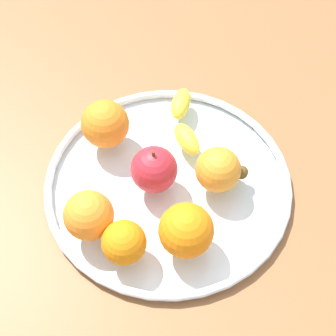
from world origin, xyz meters
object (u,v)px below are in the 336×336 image
at_px(apple, 154,169).
at_px(orange_center, 105,124).
at_px(banana, 198,137).
at_px(fruit_bowl, 168,183).
at_px(orange_front_right, 87,213).
at_px(orange_back_right, 124,243).
at_px(orange_back_left, 218,170).
at_px(orange_front_left, 186,230).

distance_m(apple, orange_center, 0.11).
bearing_deg(banana, orange_center, -119.54).
height_order(fruit_bowl, orange_front_right, orange_front_right).
bearing_deg(orange_back_right, fruit_bowl, 117.01).
xyz_separation_m(banana, orange_back_left, (0.07, -0.02, 0.02)).
distance_m(banana, orange_center, 0.15).
height_order(banana, apple, apple).
relative_size(fruit_bowl, apple, 4.87).
relative_size(orange_center, orange_back_left, 1.11).
bearing_deg(orange_front_left, apple, 166.71).
height_order(orange_center, orange_back_left, orange_center).
relative_size(fruit_bowl, orange_front_left, 5.00).
xyz_separation_m(orange_center, orange_back_right, (0.18, -0.09, -0.01)).
bearing_deg(orange_back_right, orange_front_left, 62.74).
bearing_deg(orange_back_left, apple, -126.94).
distance_m(fruit_bowl, orange_back_right, 0.14).
bearing_deg(orange_center, orange_back_left, 26.86).
height_order(banana, orange_back_right, orange_back_right).
bearing_deg(apple, orange_center, -174.45).
height_order(fruit_bowl, apple, apple).
bearing_deg(fruit_bowl, orange_center, -165.82).
xyz_separation_m(orange_front_right, orange_back_right, (0.07, 0.02, -0.00)).
bearing_deg(banana, orange_back_right, -55.50).
relative_size(orange_center, orange_front_left, 1.00).
height_order(banana, orange_front_right, orange_front_right).
bearing_deg(orange_back_right, apple, 124.57).
bearing_deg(orange_front_right, apple, 91.48).
relative_size(fruit_bowl, orange_back_right, 6.17).
bearing_deg(orange_front_left, orange_center, 176.25).
xyz_separation_m(apple, orange_back_left, (0.06, 0.07, -0.00)).
distance_m(orange_back_right, orange_front_left, 0.08).
relative_size(apple, orange_front_left, 1.03).
relative_size(orange_front_right, orange_front_left, 0.93).
relative_size(fruit_bowl, orange_front_right, 5.39).
distance_m(orange_center, orange_back_right, 0.20).
bearing_deg(fruit_bowl, orange_front_right, -92.09).
relative_size(orange_front_right, orange_back_right, 1.14).
height_order(fruit_bowl, orange_front_left, orange_front_left).
relative_size(orange_back_left, orange_back_right, 1.10).
bearing_deg(orange_back_right, orange_front_right, -166.08).
bearing_deg(orange_front_right, orange_back_left, 74.48).
bearing_deg(orange_front_left, banana, 135.26).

